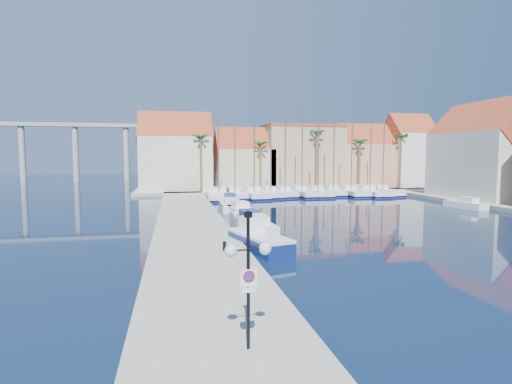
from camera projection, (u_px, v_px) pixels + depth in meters
ground at (339, 253)px, 25.85m from camera, size 260.00×260.00×0.00m
quay_west at (190, 221)px, 37.17m from camera, size 6.00×77.00×0.50m
shore_north at (285, 189)px, 74.67m from camera, size 54.00×16.00×0.50m
lamp_post at (248, 259)px, 11.62m from camera, size 1.40×0.44×4.13m
bollard at (224, 246)px, 24.27m from camera, size 0.22×0.22×0.56m
fishing_boat at (258, 239)px, 26.74m from camera, size 3.53×6.25×2.08m
motorboat_west_0 at (255, 224)px, 33.65m from camera, size 2.62×7.04×1.40m
motorboat_west_1 at (248, 219)px, 36.69m from camera, size 2.40×6.69×1.40m
motorboat_west_2 at (239, 209)px, 43.47m from camera, size 2.72×6.82×1.40m
motorboat_west_3 at (230, 205)px, 46.94m from camera, size 2.53×7.11×1.40m
motorboat_west_4 at (230, 199)px, 53.25m from camera, size 2.29×6.23×1.40m
motorboat_east_1 at (466, 204)px, 48.02m from camera, size 2.50×5.33×1.40m
sailboat_0 at (219, 195)px, 59.43m from camera, size 4.08×12.02×12.41m
sailboat_1 at (234, 194)px, 60.62m from camera, size 2.92×9.38×11.22m
sailboat_2 at (253, 194)px, 61.33m from camera, size 3.16×11.32×11.06m
sailboat_3 at (270, 193)px, 61.84m from camera, size 2.70×9.22×11.31m
sailboat_4 at (284, 192)px, 62.70m from camera, size 2.33×8.55×12.51m
sailboat_5 at (300, 192)px, 63.30m from camera, size 3.44×10.33×14.85m
sailboat_6 at (317, 192)px, 63.57m from camera, size 2.94×9.93×12.41m
sailboat_7 at (332, 191)px, 64.63m from camera, size 2.56×8.22×14.84m
sailboat_8 at (349, 192)px, 64.59m from camera, size 3.41×10.91×13.67m
sailboat_9 at (368, 192)px, 64.84m from camera, size 3.72×12.06×11.16m
sailboat_10 at (381, 191)px, 65.48m from camera, size 3.08×10.75×14.31m
building_0 at (176, 155)px, 69.09m from camera, size 12.30×9.00×13.50m
building_1 at (244, 162)px, 71.63m from camera, size 10.30×8.00×11.00m
building_2 at (301, 156)px, 74.74m from camera, size 14.20×10.20×11.50m
building_3 at (362, 159)px, 76.23m from camera, size 10.30×8.00×12.00m
building_4 at (408, 153)px, 76.98m from camera, size 8.30×8.00×14.00m
building_6 at (486, 154)px, 55.16m from camera, size 9.00×14.30×13.50m
palm_0 at (201, 139)px, 64.80m from camera, size 2.60×2.60×10.15m
palm_1 at (261, 145)px, 66.91m from camera, size 2.60×2.60×9.15m
palm_2 at (317, 135)px, 68.76m from camera, size 2.60×2.60×11.15m
palm_3 at (360, 143)px, 70.51m from camera, size 2.60×2.60×9.65m
palm_4 at (401, 138)px, 72.04m from camera, size 2.60×2.60×10.65m
viaduct at (53, 140)px, 97.02m from camera, size 48.00×2.20×14.45m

